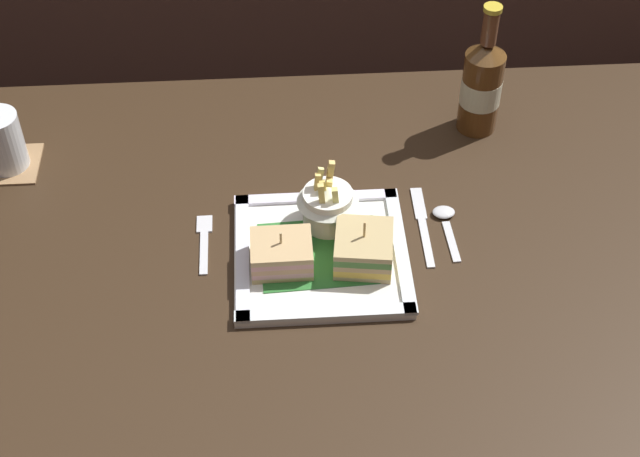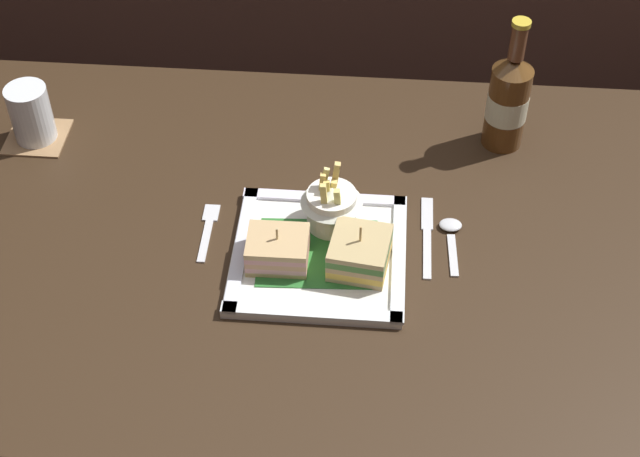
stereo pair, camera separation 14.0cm
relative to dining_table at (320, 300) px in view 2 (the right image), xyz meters
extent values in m
cube|color=#322214|center=(0.00, 0.00, 0.13)|extent=(1.40, 0.83, 0.04)
cylinder|color=#341C0B|center=(-0.61, 0.33, -0.26)|extent=(0.09, 0.09, 0.73)
cylinder|color=black|center=(0.61, 0.33, -0.26)|extent=(0.09, 0.09, 0.73)
cube|color=white|center=(0.00, -0.04, 0.15)|extent=(0.26, 0.26, 0.01)
cube|color=#2A712C|center=(0.00, -0.04, 0.16)|extent=(0.19, 0.15, 0.00)
cube|color=white|center=(0.00, -0.16, 0.16)|extent=(0.26, 0.02, 0.01)
cube|color=white|center=(0.00, 0.07, 0.16)|extent=(0.26, 0.02, 0.01)
cube|color=white|center=(-0.12, -0.04, 0.16)|extent=(0.02, 0.26, 0.01)
cube|color=white|center=(0.12, -0.04, 0.16)|extent=(0.02, 0.26, 0.01)
cube|color=tan|center=(-0.06, -0.06, 0.16)|extent=(0.09, 0.07, 0.01)
cube|color=#DB9C9A|center=(-0.06, -0.06, 0.17)|extent=(0.09, 0.07, 0.01)
cube|color=tan|center=(-0.06, -0.06, 0.18)|extent=(0.09, 0.07, 0.01)
cube|color=#D89791|center=(-0.06, -0.06, 0.19)|extent=(0.09, 0.07, 0.01)
cube|color=tan|center=(-0.06, -0.06, 0.20)|extent=(0.09, 0.07, 0.01)
cylinder|color=tan|center=(-0.06, -0.06, 0.19)|extent=(0.00, 0.00, 0.07)
cube|color=tan|center=(0.06, -0.06, 0.16)|extent=(0.09, 0.10, 0.01)
cube|color=#EBBE48|center=(0.06, -0.06, 0.17)|extent=(0.09, 0.10, 0.01)
cube|color=tan|center=(0.06, -0.06, 0.18)|extent=(0.09, 0.10, 0.01)
cube|color=#52853E|center=(0.06, -0.06, 0.20)|extent=(0.09, 0.10, 0.01)
cube|color=tan|center=(0.06, -0.06, 0.21)|extent=(0.09, 0.10, 0.01)
cylinder|color=tan|center=(0.06, -0.06, 0.20)|extent=(0.00, 0.00, 0.08)
cylinder|color=white|center=(0.02, 0.02, 0.19)|extent=(0.08, 0.08, 0.06)
cone|color=white|center=(0.02, 0.02, 0.22)|extent=(0.09, 0.09, 0.03)
cube|color=#EBC56C|center=(0.02, 0.04, 0.23)|extent=(0.02, 0.01, 0.07)
cube|color=#E7DB81|center=(0.00, 0.03, 0.22)|extent=(0.02, 0.02, 0.06)
cube|color=#F2CC6B|center=(0.00, 0.03, 0.22)|extent=(0.01, 0.02, 0.06)
cube|color=#EDD471|center=(0.01, 0.00, 0.22)|extent=(0.01, 0.01, 0.06)
cube|color=#E6DD7A|center=(0.03, 0.00, 0.22)|extent=(0.01, 0.01, 0.06)
cube|color=#EDD064|center=(0.01, 0.02, 0.22)|extent=(0.01, 0.02, 0.05)
cube|color=#F2CF6A|center=(0.02, 0.03, 0.22)|extent=(0.01, 0.01, 0.05)
cylinder|color=#553113|center=(0.29, 0.25, 0.22)|extent=(0.07, 0.07, 0.15)
cone|color=brown|center=(0.29, 0.25, 0.31)|extent=(0.07, 0.07, 0.02)
cylinder|color=brown|center=(0.29, 0.25, 0.35)|extent=(0.03, 0.03, 0.06)
cylinder|color=gold|center=(0.29, 0.25, 0.38)|extent=(0.03, 0.03, 0.01)
cylinder|color=beige|center=(0.29, 0.25, 0.23)|extent=(0.07, 0.07, 0.05)
cube|color=#9A754D|center=(-0.50, 0.20, 0.15)|extent=(0.10, 0.10, 0.00)
cylinder|color=silver|center=(-0.50, 0.20, 0.20)|extent=(0.07, 0.07, 0.10)
cylinder|color=silver|center=(-0.50, 0.20, 0.17)|extent=(0.06, 0.06, 0.03)
cube|color=silver|center=(-0.17, -0.02, 0.15)|extent=(0.01, 0.09, 0.00)
cube|color=silver|center=(-0.17, 0.04, 0.15)|extent=(0.02, 0.04, 0.00)
cube|color=silver|center=(0.16, -0.02, 0.15)|extent=(0.01, 0.10, 0.00)
cube|color=silver|center=(0.16, 0.06, 0.15)|extent=(0.02, 0.07, 0.00)
cube|color=silver|center=(0.20, -0.02, 0.15)|extent=(0.02, 0.09, 0.00)
ellipsoid|color=silver|center=(0.20, 0.04, 0.15)|extent=(0.04, 0.03, 0.01)
camera|label=1|loc=(-0.06, -1.01, 1.19)|focal=53.28mm
camera|label=2|loc=(0.08, -1.01, 1.19)|focal=53.28mm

